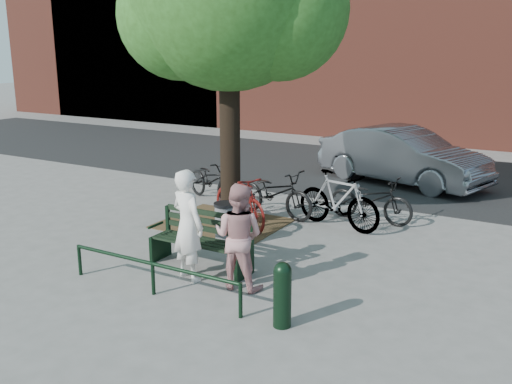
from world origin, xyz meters
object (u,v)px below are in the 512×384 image
Objects in this scene: person_left at (188,225)px; bollard at (282,292)px; litter_bin at (225,225)px; bicycle_c at (274,193)px; park_bench at (203,239)px; person_right at (239,236)px; parked_car at (403,156)px.

bollard is at bearing 177.62° from person_left.
person_left reaches higher than litter_bin.
person_left reaches higher than bicycle_c.
person_right reaches higher than park_bench.
parked_car is (1.39, 6.49, 0.33)m from litter_bin.
litter_bin is (-0.31, 1.52, -0.46)m from person_left.
person_left is 2.13× the size of litter_bin.
park_bench reaches higher than bollard.
park_bench is 0.99× the size of person_left.
person_right is (0.95, -0.42, 0.33)m from park_bench.
person_right is 0.83× the size of bicycle_c.
person_right is 7.91m from parked_car.
litter_bin is (-1.16, 1.42, -0.39)m from person_right.
person_left is 1.08× the size of person_right.
parked_car reaches higher than bicycle_c.
litter_bin is at bearing 136.24° from bollard.
parked_car reaches higher than bollard.
person_left is at bearing -164.68° from bicycle_c.
bollard is (2.00, -0.69, -0.40)m from person_left.
person_right is at bearing -156.51° from person_left.
park_bench is at bearing -78.00° from litter_bin.
litter_bin is (-0.21, 0.99, -0.06)m from park_bench.
park_bench is at bearing -172.14° from parked_car.
litter_bin is 6.64m from parked_car.
bollard is at bearing -43.76° from litter_bin.
litter_bin is at bearing -62.01° from person_left.
person_right reaches higher than litter_bin.
person_right is 0.36× the size of parked_car.
person_right is at bearing 145.38° from bollard.
person_left is 0.89× the size of bicycle_c.
bollard is at bearing -157.18° from parked_car.
bicycle_c reaches higher than park_bench.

